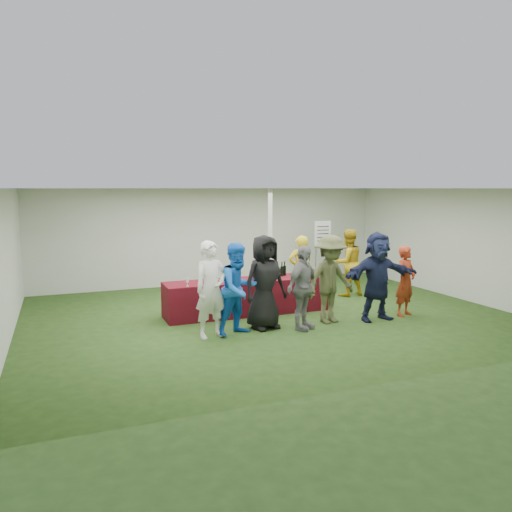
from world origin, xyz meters
name	(u,v)px	position (x,y,z in m)	size (l,w,h in m)	color
ground	(270,316)	(0.00, 0.00, 0.00)	(60.00, 60.00, 0.00)	#284719
tent	(270,246)	(0.50, 1.20, 1.35)	(10.00, 10.00, 10.00)	white
serving_table	(247,296)	(-0.38, 0.39, 0.38)	(3.60, 0.80, 0.75)	#5B0B1A
wine_bottles	(272,271)	(0.25, 0.53, 0.87)	(0.70, 0.16, 0.32)	black
wine_glasses	(232,278)	(-0.81, 0.14, 0.86)	(2.77, 0.16, 0.16)	silver
water_bottle	(250,274)	(-0.28, 0.47, 0.85)	(0.07, 0.07, 0.23)	silver
bar_towel	(310,274)	(1.16, 0.44, 0.77)	(0.25, 0.18, 0.03)	white
dump_bucket	(318,272)	(1.22, 0.17, 0.84)	(0.24, 0.24, 0.18)	slate
wine_list_sign	(323,238)	(2.70, 2.63, 1.32)	(0.50, 0.03, 1.80)	slate
staff_pourer	(301,270)	(1.11, 0.79, 0.81)	(0.59, 0.39, 1.62)	yellow
staff_back	(348,263)	(2.61, 1.16, 0.84)	(0.82, 0.64, 1.69)	gold
customer_0	(211,289)	(-1.60, -0.99, 0.89)	(0.65, 0.42, 1.77)	white
customer_1	(238,289)	(-1.08, -1.00, 0.86)	(0.83, 0.65, 1.72)	blue
customer_2	(265,282)	(-0.47, -0.81, 0.91)	(0.89, 0.58, 1.82)	black
customer_3	(303,288)	(0.17, -1.16, 0.82)	(0.96, 0.40, 1.63)	gray
customer_4	(330,279)	(0.91, -0.92, 0.89)	(1.15, 0.66, 1.78)	#494E2B
customer_5	(377,276)	(1.91, -1.10, 0.91)	(1.70, 0.54, 1.83)	#171D3D
customer_6	(406,281)	(2.69, -1.01, 0.75)	(0.55, 0.36, 1.50)	#A73118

